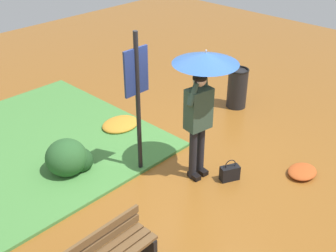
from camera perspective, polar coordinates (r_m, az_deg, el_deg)
The scene contains 9 objects.
ground_plane at distance 6.87m, azimuth 2.45°, elevation -6.08°, with size 18.00×18.00×0.00m, color brown.
grass_verge at distance 7.69m, azimuth -20.73°, elevation -3.71°, with size 4.80×4.00×0.05m.
person_with_umbrella at distance 6.08m, azimuth 4.67°, elevation 5.72°, with size 0.96×0.96×2.04m.
info_sign_post at distance 6.20m, azimuth -4.20°, elevation 5.14°, with size 0.44×0.07×2.30m.
handbag at distance 6.68m, azimuth 8.33°, elevation -6.26°, with size 0.33×0.26×0.37m.
trash_bin at distance 8.75m, azimuth 9.33°, elevation 5.11°, with size 0.42×0.42×0.83m.
shrub_cluster at distance 6.85m, azimuth -13.18°, elevation -4.23°, with size 0.72×0.66×0.59m.
leaf_pile_near_person at distance 7.08m, azimuth 17.66°, elevation -5.88°, with size 0.52×0.42×0.12m.
leaf_pile_far_path at distance 8.04m, azimuth -6.45°, elevation 0.24°, with size 0.74×0.59×0.16m.
Camera 1 is at (-4.21, -3.63, 4.03)m, focal length 45.17 mm.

